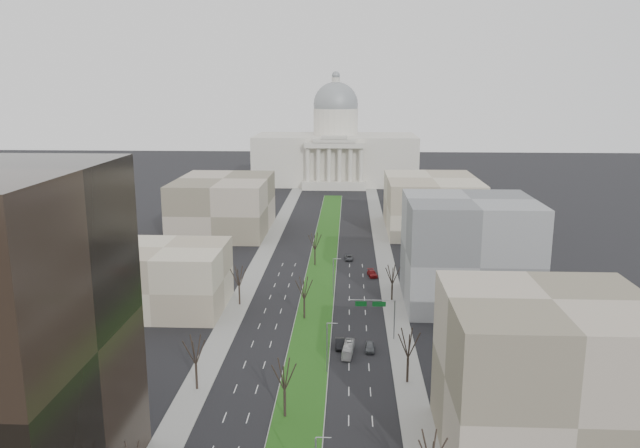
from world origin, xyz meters
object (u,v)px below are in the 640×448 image
(car_grey_far, at_px, (349,258))
(box_van, at_px, (348,349))
(car_grey_near, at_px, (370,347))
(car_red, at_px, (372,273))
(car_black, at_px, (340,343))

(car_grey_far, relative_size, box_van, 0.65)
(car_grey_near, height_order, box_van, box_van)
(car_red, xyz_separation_m, car_grey_far, (-6.14, 15.27, -0.11))
(car_grey_far, distance_m, box_van, 63.50)
(car_grey_near, xyz_separation_m, car_red, (2.02, 46.44, 0.01))
(car_red, distance_m, box_van, 48.61)
(car_grey_near, bearing_deg, car_grey_far, 94.58)
(box_van, bearing_deg, car_grey_far, 96.20)
(car_red, xyz_separation_m, box_van, (-6.05, -48.24, 0.25))
(car_black, bearing_deg, car_red, 78.58)
(car_red, bearing_deg, car_grey_near, -102.16)
(car_black, distance_m, car_red, 45.77)
(car_black, bearing_deg, car_grey_near, -14.97)
(car_grey_far, xyz_separation_m, box_van, (0.10, -63.50, 0.35))
(car_black, bearing_deg, car_grey_far, 86.76)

